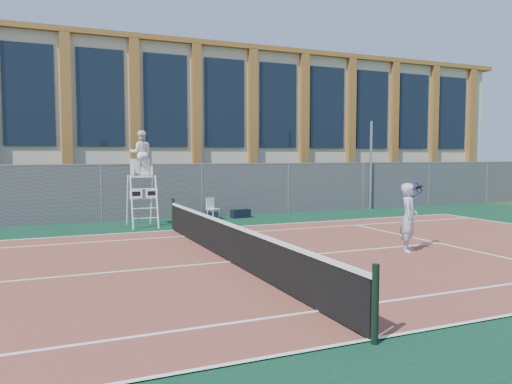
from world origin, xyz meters
name	(u,v)px	position (x,y,z in m)	size (l,w,h in m)	color
ground	(230,263)	(0.00, 0.00, 0.00)	(120.00, 120.00, 0.00)	#233814
apron	(217,255)	(0.00, 1.00, 0.01)	(36.00, 20.00, 0.01)	#0B331A
tennis_court	(230,262)	(0.00, 0.00, 0.02)	(23.77, 10.97, 0.02)	brown
tennis_net	(230,241)	(0.00, 0.00, 0.54)	(0.10, 11.30, 1.10)	black
fence	(154,192)	(0.00, 8.80, 1.10)	(40.00, 0.06, 2.20)	#595E60
hedge	(148,190)	(0.00, 10.00, 1.10)	(40.00, 1.40, 2.20)	black
building	(119,127)	(0.00, 17.95, 4.15)	(45.00, 10.60, 8.22)	beige
steel_pole	(371,165)	(10.34, 8.70, 2.09)	(0.12, 0.12, 4.19)	#9EA0A5
umpire_chair	(141,156)	(-0.79, 7.05, 2.54)	(0.97, 1.50, 3.48)	white
plastic_chair	(212,207)	(2.14, 7.94, 0.52)	(0.53, 0.53, 0.86)	silver
sports_bag_near	(241,213)	(3.39, 7.98, 0.18)	(0.81, 0.32, 0.35)	black
sports_bag_far	(212,215)	(2.36, 8.60, 0.12)	(0.54, 0.24, 0.22)	black
tennis_player	(409,217)	(4.74, -0.66, 0.94)	(1.05, 0.84, 1.81)	#AEB9D0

